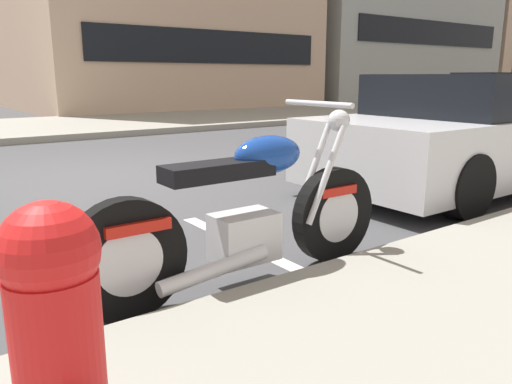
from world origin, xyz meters
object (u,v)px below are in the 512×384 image
parked_car_behind_motorcycle (476,132)px  fire_hydrant (60,362)px  car_opposite_curb (487,94)px  parked_motorcycle (247,218)px

parked_car_behind_motorcycle → fire_hydrant: 5.77m
parked_car_behind_motorcycle → fire_hydrant: bearing=-158.3°
car_opposite_curb → fire_hydrant: size_ratio=4.94×
parked_motorcycle → car_opposite_curb: car_opposite_curb is taller
parked_motorcycle → fire_hydrant: 1.92m
parked_car_behind_motorcycle → car_opposite_curb: 12.80m
parked_motorcycle → parked_car_behind_motorcycle: (3.92, 0.86, 0.20)m
car_opposite_curb → fire_hydrant: bearing=30.5°
parked_motorcycle → car_opposite_curb: 16.68m
parked_car_behind_motorcycle → car_opposite_curb: bearing=29.6°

